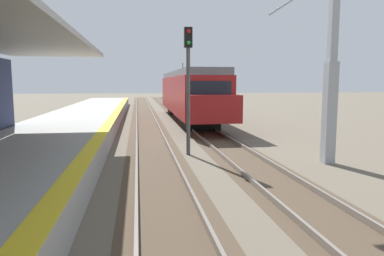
{
  "coord_description": "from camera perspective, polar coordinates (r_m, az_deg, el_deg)",
  "views": [
    {
      "loc": [
        1.25,
        4.18,
        2.98
      ],
      "look_at": [
        2.3,
        11.19,
        2.1
      ],
      "focal_mm": 34.02,
      "sensor_mm": 36.0,
      "label": 1
    }
  ],
  "objects": [
    {
      "name": "station_platform",
      "position": [
        12.66,
        -25.67,
        -5.16
      ],
      "size": [
        5.0,
        80.0,
        0.91
      ],
      "color": "#999993",
      "rests_on": "ground"
    },
    {
      "name": "track_pair_nearest_platform",
      "position": [
        16.1,
        -6.09,
        -3.44
      ],
      "size": [
        2.34,
        120.0,
        0.16
      ],
      "color": "#4C3D2D",
      "rests_on": "ground"
    },
    {
      "name": "track_pair_middle",
      "position": [
        16.59,
        5.74,
        -3.12
      ],
      "size": [
        2.34,
        120.0,
        0.16
      ],
      "color": "#4C3D2D",
      "rests_on": "ground"
    },
    {
      "name": "approaching_train",
      "position": [
        28.83,
        -0.45,
        5.49
      ],
      "size": [
        2.93,
        19.6,
        4.76
      ],
      "color": "maroon",
      "rests_on": "ground"
    },
    {
      "name": "rail_signal_post",
      "position": [
        14.96,
        -0.6,
        7.9
      ],
      "size": [
        0.32,
        0.34,
        5.2
      ],
      "color": "#4C4C4C",
      "rests_on": "ground"
    },
    {
      "name": "catenary_pylon_far_side",
      "position": [
        14.14,
        19.97,
        9.18
      ],
      "size": [
        5.0,
        0.4,
        7.5
      ],
      "color": "#9EA3A8",
      "rests_on": "ground"
    }
  ]
}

